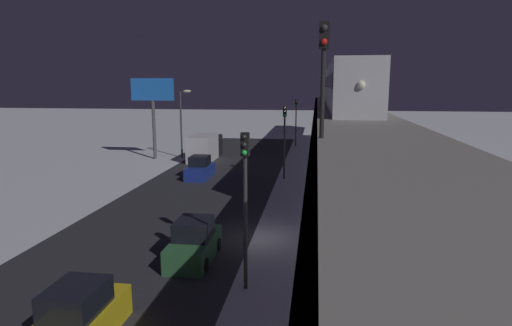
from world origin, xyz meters
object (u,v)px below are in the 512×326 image
at_px(sedan_yellow, 78,320).
at_px(traffic_light_far, 296,115).
at_px(sedan_green, 194,244).
at_px(commercial_billboard, 153,97).
at_px(box_truck, 205,147).
at_px(traffic_light_near, 245,189).
at_px(traffic_light_mid, 285,132).
at_px(sedan_blue, 200,169).
at_px(subway_train, 337,86).
at_px(rail_signal, 323,60).

xyz_separation_m(sedan_yellow, traffic_light_far, (-4.70, -46.75, 3.40)).
xyz_separation_m(sedan_green, commercial_billboard, (12.24, -27.04, 6.04)).
bearing_deg(sedan_green, traffic_light_far, 85.81).
bearing_deg(commercial_billboard, box_truck, -174.60).
distance_m(traffic_light_near, traffic_light_mid, 21.12).
xyz_separation_m(box_truck, commercial_billboard, (5.64, 0.53, 5.48)).
relative_size(sedan_blue, traffic_light_near, 0.64).
bearing_deg(subway_train, traffic_light_far, -54.58).
relative_size(rail_signal, box_truck, 0.54).
height_order(sedan_blue, traffic_light_mid, traffic_light_mid).
bearing_deg(traffic_light_near, traffic_light_far, -90.00).
height_order(sedan_yellow, traffic_light_mid, traffic_light_mid).
distance_m(rail_signal, traffic_light_near, 5.71).
xyz_separation_m(subway_train, sedan_blue, (12.51, 14.60, -7.31)).
bearing_deg(sedan_blue, rail_signal, 115.95).
distance_m(sedan_yellow, traffic_light_near, 7.35).
bearing_deg(sedan_yellow, sedan_blue, 96.36).
distance_m(subway_train, sedan_yellow, 41.52).
distance_m(sedan_yellow, commercial_billboard, 36.23).
distance_m(rail_signal, traffic_light_far, 43.38).
distance_m(sedan_yellow, traffic_light_far, 47.11).
height_order(sedan_green, commercial_billboard, commercial_billboard).
xyz_separation_m(rail_signal, traffic_light_far, (2.89, -43.01, -4.86)).
distance_m(sedan_green, box_truck, 28.36).
distance_m(sedan_green, sedan_yellow, 7.35).
xyz_separation_m(sedan_blue, commercial_billboard, (7.64, -9.07, 6.03)).
xyz_separation_m(sedan_yellow, traffic_light_mid, (-4.70, -25.64, 3.40)).
relative_size(rail_signal, traffic_light_near, 0.62).
distance_m(sedan_green, traffic_light_mid, 19.04).
height_order(subway_train, commercial_billboard, subway_train).
xyz_separation_m(sedan_blue, traffic_light_near, (-7.50, 20.59, 3.40)).
xyz_separation_m(subway_train, traffic_light_near, (5.01, 35.19, -3.91)).
relative_size(rail_signal, sedan_green, 0.98).
xyz_separation_m(subway_train, sedan_yellow, (9.71, 39.70, -7.31)).
xyz_separation_m(sedan_green, traffic_light_far, (-2.90, -39.63, 3.41)).
xyz_separation_m(subway_train, rail_signal, (2.12, 35.96, 0.95)).
distance_m(rail_signal, sedan_blue, 25.15).
height_order(subway_train, traffic_light_mid, subway_train).
xyz_separation_m(rail_signal, sedan_green, (5.79, -3.38, -8.27)).
relative_size(sedan_yellow, traffic_light_near, 0.65).
distance_m(sedan_blue, commercial_billboard, 13.30).
distance_m(box_truck, traffic_light_near, 31.77).
distance_m(traffic_light_mid, traffic_light_far, 21.12).
xyz_separation_m(sedan_yellow, traffic_light_near, (-4.70, -4.52, 3.40)).
relative_size(subway_train, traffic_light_mid, 8.67).
xyz_separation_m(subway_train, traffic_light_mid, (5.01, 14.07, -3.91)).
relative_size(sedan_blue, box_truck, 0.55).
relative_size(subway_train, sedan_blue, 13.51).
bearing_deg(commercial_billboard, rail_signal, 120.65).
distance_m(rail_signal, box_truck, 34.23).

